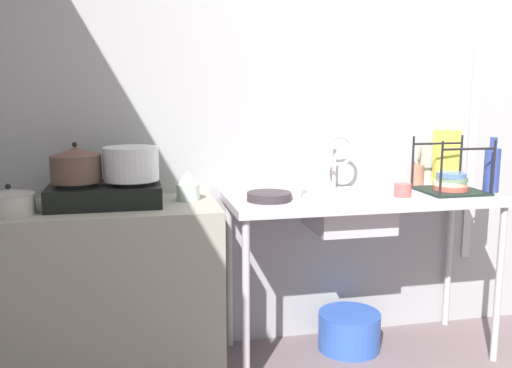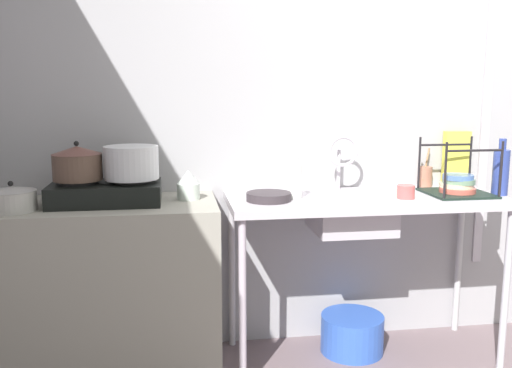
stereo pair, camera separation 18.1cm
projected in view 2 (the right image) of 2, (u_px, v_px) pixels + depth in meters
wall_back at (421, 100)px, 3.14m from camera, size 5.42×0.10×2.69m
wall_metal_strip at (489, 76)px, 3.11m from camera, size 0.05×0.01×2.16m
counter_concrete at (105, 291)px, 2.72m from camera, size 1.10×0.55×0.87m
counter_sink at (365, 210)px, 2.85m from camera, size 1.41×0.55×0.87m
stove at (106, 193)px, 2.64m from camera, size 0.51×0.31×0.12m
pot_on_left_burner at (77, 163)px, 2.60m from camera, size 0.23×0.23×0.18m
pot_on_right_burner at (131, 162)px, 2.64m from camera, size 0.26×0.26×0.16m
pot_beside_stove at (12, 199)px, 2.48m from camera, size 0.22×0.22×0.14m
percolator at (188, 185)px, 2.75m from camera, size 0.11×0.11×0.15m
sink_basin at (350, 214)px, 2.84m from camera, size 0.39×0.36×0.18m
faucet at (342, 154)px, 2.94m from camera, size 0.17×0.09×0.30m
frying_pan at (269, 197)px, 2.72m from camera, size 0.22×0.22×0.04m
dish_rack at (457, 185)px, 2.88m from camera, size 0.31×0.31×0.29m
cup_by_rack at (406, 192)px, 2.77m from camera, size 0.09×0.09×0.07m
small_bowl_on_drainboard at (402, 192)px, 2.84m from camera, size 0.10×0.10×0.04m
bottle_by_sink at (295, 181)px, 2.77m from camera, size 0.07×0.07×0.21m
bottle_by_rack at (501, 171)px, 2.86m from camera, size 0.08×0.08×0.29m
cereal_box at (456, 159)px, 3.13m from camera, size 0.15×0.07×0.31m
utensil_jar at (426, 176)px, 3.11m from camera, size 0.07×0.07×0.21m
bucket_on_floor at (352, 333)px, 3.02m from camera, size 0.34×0.34×0.20m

